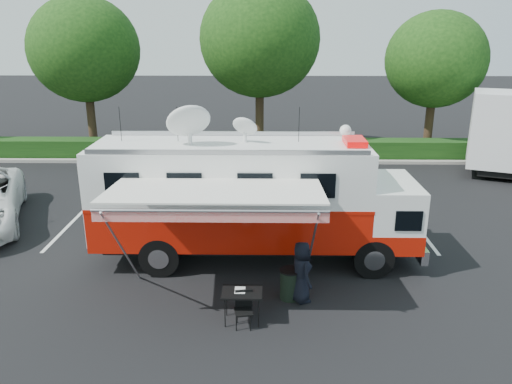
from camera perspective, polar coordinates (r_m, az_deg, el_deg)
ground_plane at (r=14.89m, az=-0.03°, el=-7.57°), size 120.00×120.00×0.00m
back_border at (r=26.37m, az=3.00°, el=14.98°), size 60.00×6.14×8.87m
stall_lines at (r=17.65m, az=-1.50°, el=-3.31°), size 24.12×5.50×0.01m
command_truck at (r=14.17m, az=-0.35°, el=-0.68°), size 9.18×2.53×4.41m
awning at (r=11.44m, az=-4.76°, el=-0.40°), size 5.01×2.59×3.03m
person at (r=12.82m, az=5.10°, el=-12.22°), size 0.73×0.89×1.57m
folding_table at (r=11.59m, az=-1.61°, el=-11.48°), size 0.93×0.66×0.79m
folding_chair at (r=11.60m, az=-1.42°, el=-12.85°), size 0.46×0.48×0.84m
trash_bin at (r=12.69m, az=3.88°, el=-10.44°), size 0.53×0.53×0.79m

